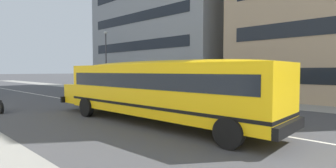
% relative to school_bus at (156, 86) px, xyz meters
% --- Properties ---
extents(ground_plane, '(400.00, 400.00, 0.00)m').
position_rel_school_bus_xyz_m(ground_plane, '(-1.23, 1.56, -1.60)').
color(ground_plane, '#424244').
extents(sidewalk_far, '(120.00, 3.00, 0.01)m').
position_rel_school_bus_xyz_m(sidewalk_far, '(-1.23, 9.71, -1.60)').
color(sidewalk_far, gray).
rests_on(sidewalk_far, ground_plane).
extents(lane_centreline, '(110.00, 0.16, 0.01)m').
position_rel_school_bus_xyz_m(lane_centreline, '(-1.23, 1.56, -1.60)').
color(lane_centreline, silver).
rests_on(lane_centreline, ground_plane).
extents(school_bus, '(12.10, 2.87, 2.69)m').
position_rel_school_bus_xyz_m(school_bus, '(0.00, 0.00, 0.00)').
color(school_bus, yellow).
rests_on(school_bus, ground_plane).
extents(parked_car_grey_by_entrance, '(3.93, 1.95, 1.64)m').
position_rel_school_bus_xyz_m(parked_car_grey_by_entrance, '(-6.59, 7.23, -0.76)').
color(parked_car_grey_by_entrance, gray).
rests_on(parked_car_grey_by_entrance, ground_plane).
extents(street_lamp, '(0.44, 0.44, 6.80)m').
position_rel_school_bus_xyz_m(street_lamp, '(-17.69, 9.01, 2.71)').
color(street_lamp, '#38383D').
rests_on(street_lamp, ground_plane).
extents(apartment_block_far_left, '(18.79, 11.96, 19.70)m').
position_rel_school_bus_xyz_m(apartment_block_far_left, '(-14.99, 17.16, 8.25)').
color(apartment_block_far_left, gray).
rests_on(apartment_block_far_left, ground_plane).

